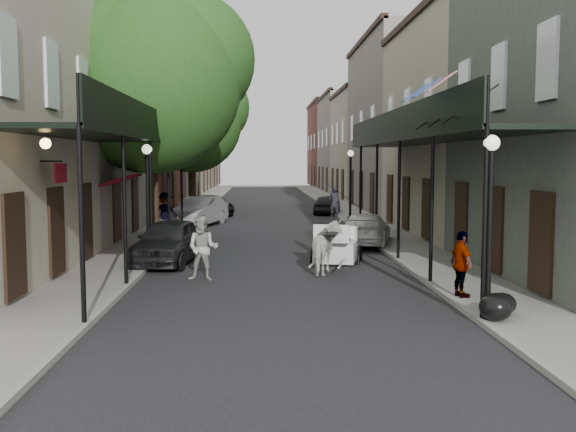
{
  "coord_description": "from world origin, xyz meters",
  "views": [
    {
      "loc": [
        -0.5,
        -14.62,
        3.33
      ],
      "look_at": [
        0.35,
        5.16,
        1.6
      ],
      "focal_mm": 40.0,
      "sensor_mm": 36.0,
      "label": 1
    }
  ],
  "objects": [
    {
      "name": "ground",
      "position": [
        0.0,
        0.0,
        0.0
      ],
      "size": [
        140.0,
        140.0,
        0.0
      ],
      "primitive_type": "plane",
      "color": "gray",
      "rests_on": "ground"
    },
    {
      "name": "road",
      "position": [
        0.0,
        20.0,
        0.01
      ],
      "size": [
        8.0,
        90.0,
        0.01
      ],
      "primitive_type": "cube",
      "color": "black",
      "rests_on": "ground"
    },
    {
      "name": "sidewalk_left",
      "position": [
        -5.0,
        20.0,
        0.06
      ],
      "size": [
        2.2,
        90.0,
        0.12
      ],
      "primitive_type": "cube",
      "color": "gray",
      "rests_on": "ground"
    },
    {
      "name": "sidewalk_right",
      "position": [
        5.0,
        20.0,
        0.06
      ],
      "size": [
        2.2,
        90.0,
        0.12
      ],
      "primitive_type": "cube",
      "color": "gray",
      "rests_on": "ground"
    },
    {
      "name": "building_row_left",
      "position": [
        -8.6,
        30.0,
        5.25
      ],
      "size": [
        5.0,
        80.0,
        10.5
      ],
      "primitive_type": "cube",
      "color": "#B3AB8F",
      "rests_on": "ground"
    },
    {
      "name": "building_row_right",
      "position": [
        8.6,
        30.0,
        5.25
      ],
      "size": [
        5.0,
        80.0,
        10.5
      ],
      "primitive_type": "cube",
      "color": "gray",
      "rests_on": "ground"
    },
    {
      "name": "gallery_left",
      "position": [
        -4.79,
        6.98,
        4.05
      ],
      "size": [
        2.2,
        18.05,
        4.88
      ],
      "color": "black",
      "rests_on": "sidewalk_left"
    },
    {
      "name": "gallery_right",
      "position": [
        4.79,
        6.98,
        4.05
      ],
      "size": [
        2.2,
        18.05,
        4.88
      ],
      "color": "black",
      "rests_on": "sidewalk_right"
    },
    {
      "name": "tree_near",
      "position": [
        -4.2,
        10.18,
        6.49
      ],
      "size": [
        7.31,
        6.8,
        9.63
      ],
      "color": "#382619",
      "rests_on": "sidewalk_left"
    },
    {
      "name": "tree_far",
      "position": [
        -4.25,
        24.18,
        5.84
      ],
      "size": [
        6.45,
        6.0,
        8.61
      ],
      "color": "#382619",
      "rests_on": "sidewalk_left"
    },
    {
      "name": "lamppost_right_near",
      "position": [
        4.1,
        -2.0,
        2.05
      ],
      "size": [
        0.32,
        0.32,
        3.71
      ],
      "color": "black",
      "rests_on": "sidewalk_right"
    },
    {
      "name": "lamppost_left",
      "position": [
        -4.1,
        6.0,
        2.05
      ],
      "size": [
        0.32,
        0.32,
        3.71
      ],
      "color": "black",
      "rests_on": "sidewalk_left"
    },
    {
      "name": "lamppost_right_far",
      "position": [
        4.1,
        18.0,
        2.05
      ],
      "size": [
        0.32,
        0.32,
        3.71
      ],
      "color": "black",
      "rests_on": "sidewalk_right"
    },
    {
      "name": "horse",
      "position": [
        1.46,
        3.96,
        0.76
      ],
      "size": [
        1.22,
        1.94,
        1.52
      ],
      "primitive_type": "imported",
      "rotation": [
        0.0,
        0.0,
        2.9
      ],
      "color": "silver",
      "rests_on": "ground"
    },
    {
      "name": "carriage",
      "position": [
        2.02,
        6.27,
        0.99
      ],
      "size": [
        1.88,
        2.47,
        2.54
      ],
      "rotation": [
        0.0,
        0.0,
        -0.24
      ],
      "color": "black",
      "rests_on": "ground"
    },
    {
      "name": "pedestrian_walking",
      "position": [
        -2.09,
        3.0,
        0.9
      ],
      "size": [
        0.97,
        0.81,
        1.8
      ],
      "primitive_type": "imported",
      "rotation": [
        0.0,
        0.0,
        -0.15
      ],
      "color": "#9E9D95",
      "rests_on": "ground"
    },
    {
      "name": "pedestrian_sidewalk_left",
      "position": [
        -4.74,
        14.0,
        1.01
      ],
      "size": [
        1.17,
        0.7,
        1.78
      ],
      "primitive_type": "imported",
      "rotation": [
        0.0,
        0.0,
        3.17
      ],
      "color": "gray",
      "rests_on": "sidewalk_left"
    },
    {
      "name": "pedestrian_sidewalk_right",
      "position": [
        4.2,
        0.02,
        0.9
      ],
      "size": [
        0.55,
        0.97,
        1.56
      ],
      "primitive_type": "imported",
      "rotation": [
        0.0,
        0.0,
        1.76
      ],
      "color": "gray",
      "rests_on": "sidewalk_right"
    },
    {
      "name": "car_left_near",
      "position": [
        -3.46,
        5.98,
        0.73
      ],
      "size": [
        2.29,
        4.45,
        1.45
      ],
      "primitive_type": "imported",
      "rotation": [
        0.0,
        0.0,
        -0.14
      ],
      "color": "black",
      "rests_on": "ground"
    },
    {
      "name": "car_left_mid",
      "position": [
        -3.6,
        17.73,
        0.73
      ],
      "size": [
        2.78,
        4.71,
        1.47
      ],
      "primitive_type": "imported",
      "rotation": [
        0.0,
        0.0,
        -0.3
      ],
      "color": "#9C9BA0",
      "rests_on": "ground"
    },
    {
      "name": "car_left_far",
      "position": [
        -3.6,
        24.0,
        0.6
      ],
      "size": [
        3.61,
        4.78,
        1.21
      ],
      "primitive_type": "imported",
      "rotation": [
        0.0,
        0.0,
        0.42
      ],
      "color": "black",
      "rests_on": "ground"
    },
    {
      "name": "car_right_near",
      "position": [
        3.6,
        10.14,
        0.63
      ],
      "size": [
        2.79,
        4.62,
        1.25
      ],
      "primitive_type": "imported",
      "rotation": [
        0.0,
        0.0,
        2.88
      ],
      "color": "white",
      "rests_on": "ground"
    },
    {
      "name": "car_right_far",
      "position": [
        3.6,
        24.66,
        0.61
      ],
      "size": [
        2.16,
        3.79,
        1.21
      ],
      "primitive_type": "imported",
      "rotation": [
        0.0,
        0.0,
        2.93
      ],
      "color": "black",
      "rests_on": "ground"
    },
    {
      "name": "trash_bags",
      "position": [
        4.32,
        -2.03,
        0.38
      ],
      "size": [
        0.92,
        1.07,
        0.56
      ],
      "color": "black",
      "rests_on": "sidewalk_right"
    }
  ]
}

